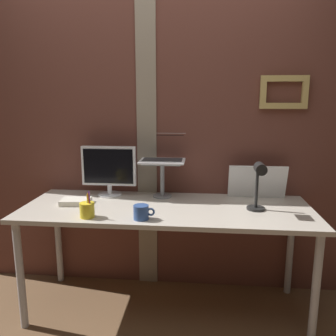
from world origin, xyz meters
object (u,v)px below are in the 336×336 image
whiteboard_panel (257,182)px  coffee_mug (142,212)px  monitor (109,168)px  pen_cup (87,210)px  desk_lamp (259,182)px  laptop (163,154)px

whiteboard_panel → coffee_mug: size_ratio=3.19×
monitor → pen_cup: (-0.01, -0.50, -0.16)m
desk_lamp → whiteboard_panel: bearing=81.9°
laptop → whiteboard_panel: laptop is taller
desk_lamp → pen_cup: size_ratio=1.94×
desk_lamp → laptop: bearing=151.3°
monitor → coffee_mug: monitor is taller
desk_lamp → coffee_mug: desk_lamp is taller
whiteboard_panel → pen_cup: whiteboard_panel is taller
laptop → pen_cup: laptop is taller
monitor → coffee_mug: (0.33, -0.49, -0.16)m
desk_lamp → pen_cup: 1.10m
whiteboard_panel → monitor: bearing=-178.3°
desk_lamp → coffee_mug: (-0.72, -0.20, -0.16)m
whiteboard_panel → pen_cup: (-1.11, -0.53, -0.07)m
monitor → laptop: 0.42m
whiteboard_panel → pen_cup: bearing=-154.6°
laptop → desk_lamp: (0.65, -0.36, -0.11)m
coffee_mug → whiteboard_panel: bearing=34.4°
laptop → coffee_mug: 0.63m
pen_cup → coffee_mug: 0.34m
whiteboard_panel → coffee_mug: (-0.77, -0.53, -0.08)m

